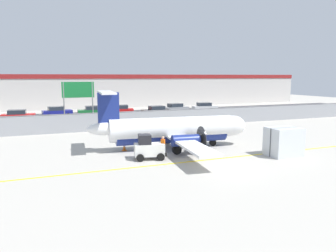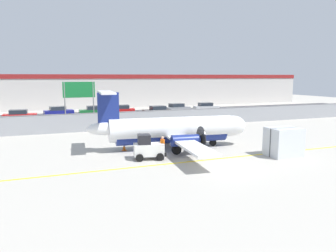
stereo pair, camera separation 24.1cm
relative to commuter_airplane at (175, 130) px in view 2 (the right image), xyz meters
name	(u,v)px [view 2 (the right image)]	position (x,y,z in m)	size (l,w,h in m)	color
ground_plane	(207,160)	(0.68, -4.53, -1.60)	(140.00, 140.00, 0.01)	#ADA89E
perimeter_fence	(143,119)	(0.68, 11.47, -0.49)	(98.00, 0.10, 2.10)	gray
parking_lot_strip	(121,117)	(0.68, 22.97, -1.54)	(98.00, 17.00, 0.12)	#38383A
background_building	(100,91)	(0.68, 41.45, 1.66)	(91.00, 8.10, 6.50)	#BCB7B2
commuter_airplane	(175,130)	(0.00, 0.00, 0.00)	(13.98, 16.08, 4.92)	white
baggage_tug	(148,148)	(-3.30, -2.76, -0.75)	(2.50, 1.74, 1.88)	silver
ground_crew_worker	(162,146)	(-2.22, -2.93, -0.65)	(0.36, 0.54, 1.70)	#191E4C
cargo_container	(283,142)	(6.76, -5.55, -0.50)	(2.50, 2.12, 2.20)	silver
traffic_cone_near_left	(164,140)	(-0.10, 2.40, -1.29)	(0.36, 0.36, 0.64)	orange
traffic_cone_near_right	(190,147)	(0.90, -1.15, -1.29)	(0.36, 0.36, 0.64)	orange
traffic_cone_far_left	(124,147)	(-4.29, 0.66, -1.29)	(0.36, 0.36, 0.64)	orange
parked_car_0	(20,116)	(-13.28, 22.46, -0.71)	(4.30, 2.21, 1.58)	red
parked_car_1	(59,112)	(-8.16, 25.77, -0.71)	(4.38, 2.41, 1.58)	navy
parked_car_2	(94,111)	(-3.14, 24.78, -0.71)	(4.24, 2.09, 1.58)	#19662D
parked_car_3	(121,110)	(1.10, 24.75, -0.71)	(4.39, 2.45, 1.58)	red
parked_car_4	(157,111)	(5.83, 21.21, -0.71)	(4.26, 2.13, 1.58)	black
parked_car_5	(177,108)	(10.43, 24.33, -0.71)	(4.37, 2.39, 1.58)	gray
parked_car_6	(206,107)	(15.74, 24.19, -0.71)	(4.36, 2.35, 1.58)	silver
highway_sign	(79,94)	(-6.39, 13.40, 2.54)	(3.60, 0.14, 5.50)	slate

